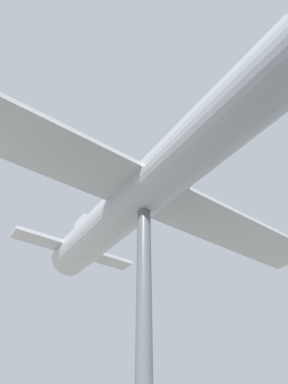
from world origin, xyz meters
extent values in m
cylinder|color=slate|center=(0.00, 0.00, 3.94)|extent=(0.47, 0.47, 7.87)
cylinder|color=#B2B7BC|center=(0.00, 0.00, 8.81)|extent=(2.54, 13.90, 1.87)
cube|color=#B2B7BC|center=(0.00, 0.00, 8.81)|extent=(20.04, 3.37, 0.18)
cube|color=#B2B7BC|center=(0.30, -6.08, 8.95)|extent=(6.42, 1.31, 0.18)
cube|color=#B2B7BC|center=(0.30, -6.08, 9.95)|extent=(0.23, 1.11, 1.91)
camera|label=1|loc=(4.80, 7.52, 1.62)|focal=28.00mm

